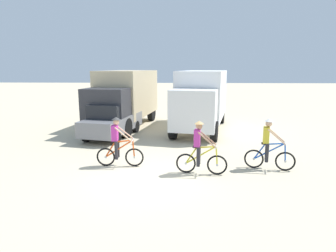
# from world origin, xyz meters

# --- Properties ---
(ground_plane) EXTENTS (120.00, 120.00, 0.00)m
(ground_plane) POSITION_xyz_m (0.00, 0.00, 0.00)
(ground_plane) COLOR beige
(box_truck_tan_camper) EXTENTS (3.37, 7.03, 3.35)m
(box_truck_tan_camper) POSITION_xyz_m (-2.32, 8.49, 1.87)
(box_truck_tan_camper) COLOR #CCB78E
(box_truck_tan_camper) RESTS_ON ground
(box_truck_avon_van) EXTENTS (3.61, 7.07, 3.35)m
(box_truck_avon_van) POSITION_xyz_m (2.20, 7.86, 1.87)
(box_truck_avon_van) COLOR white
(box_truck_avon_van) RESTS_ON ground
(sedan_parked) EXTENTS (2.58, 4.47, 1.76)m
(sedan_parked) POSITION_xyz_m (-2.50, 5.71, 0.88)
(sedan_parked) COLOR slate
(sedan_parked) RESTS_ON ground
(cyclist_orange_shirt) EXTENTS (1.73, 0.52, 1.82)m
(cyclist_orange_shirt) POSITION_xyz_m (-1.21, 1.13, 0.85)
(cyclist_orange_shirt) COLOR black
(cyclist_orange_shirt) RESTS_ON ground
(cyclist_cowboy_hat) EXTENTS (1.72, 0.52, 1.82)m
(cyclist_cowboy_hat) POSITION_xyz_m (1.69, 0.48, 0.85)
(cyclist_cowboy_hat) COLOR black
(cyclist_cowboy_hat) RESTS_ON ground
(cyclist_near_camera) EXTENTS (1.70, 0.60, 1.82)m
(cyclist_near_camera) POSITION_xyz_m (4.11, 1.04, 0.85)
(cyclist_near_camera) COLOR black
(cyclist_near_camera) RESTS_ON ground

